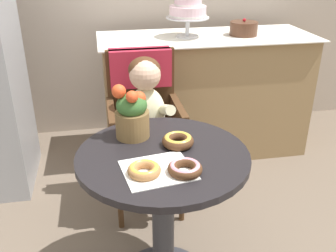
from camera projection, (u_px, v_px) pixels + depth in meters
The scene contains 11 objects.
cafe_table at pixel (163, 196), 1.67m from camera, with size 0.72×0.72×0.72m.
wicker_chair at pixel (143, 106), 2.25m from camera, with size 0.42×0.45×0.95m.
seated_child at pixel (147, 110), 2.10m from camera, with size 0.27×0.32×0.73m.
paper_napkin at pixel (158, 170), 1.46m from camera, with size 0.26×0.23×0.00m, color white.
donut_front at pixel (144, 170), 1.43m from camera, with size 0.13×0.13×0.04m.
donut_mid at pixel (178, 140), 1.63m from camera, with size 0.14×0.14×0.04m.
donut_side at pixel (185, 168), 1.44m from camera, with size 0.13×0.13×0.04m.
flower_vase at pixel (132, 114), 1.68m from camera, with size 0.16×0.15×0.25m.
display_counter at pixel (205, 94), 2.94m from camera, with size 1.56×0.62×0.90m.
tiered_cake_stand at pixel (188, 8), 2.64m from camera, with size 0.30×0.30×0.33m.
round_layer_cake at pixel (244, 28), 2.75m from camera, with size 0.20×0.20×0.12m.
Camera 1 is at (-0.23, -1.36, 1.50)m, focal length 41.11 mm.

